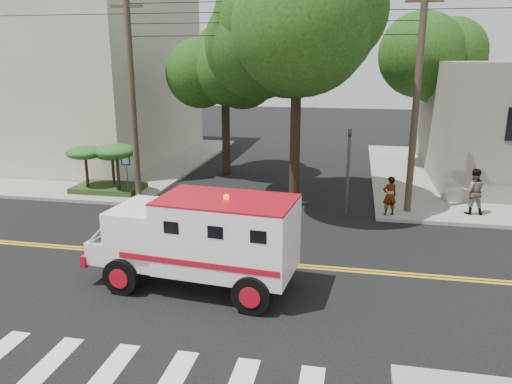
# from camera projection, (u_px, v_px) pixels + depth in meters

# --- Properties ---
(ground) EXTENTS (100.00, 100.00, 0.00)m
(ground) POSITION_uv_depth(u_px,v_px,m) (223.00, 260.00, 16.19)
(ground) COLOR black
(ground) RESTS_ON ground
(sidewalk_nw) EXTENTS (17.00, 17.00, 0.15)m
(sidewalk_nw) POSITION_uv_depth(u_px,v_px,m) (72.00, 159.00, 31.50)
(sidewalk_nw) COLOR gray
(sidewalk_nw) RESTS_ON ground
(building_left) EXTENTS (16.00, 14.00, 10.00)m
(building_left) POSITION_uv_depth(u_px,v_px,m) (48.00, 76.00, 31.95)
(building_left) COLOR #BEAF9C
(building_left) RESTS_ON sidewalk_nw
(utility_pole_left) EXTENTS (0.28, 0.28, 9.00)m
(utility_pole_left) POSITION_uv_depth(u_px,v_px,m) (133.00, 101.00, 21.74)
(utility_pole_left) COLOR #382D23
(utility_pole_left) RESTS_ON ground
(utility_pole_right) EXTENTS (0.28, 0.28, 9.00)m
(utility_pole_right) POSITION_uv_depth(u_px,v_px,m) (416.00, 106.00, 19.67)
(utility_pole_right) COLOR #382D23
(utility_pole_right) RESTS_ON ground
(tree_main) EXTENTS (6.08, 5.70, 9.85)m
(tree_main) POSITION_uv_depth(u_px,v_px,m) (307.00, 35.00, 19.79)
(tree_main) COLOR black
(tree_main) RESTS_ON ground
(tree_left) EXTENTS (4.48, 4.20, 7.70)m
(tree_left) POSITION_uv_depth(u_px,v_px,m) (230.00, 69.00, 26.33)
(tree_left) COLOR black
(tree_left) RESTS_ON ground
(tree_right) EXTENTS (4.80, 4.50, 8.20)m
(tree_right) POSITION_uv_depth(u_px,v_px,m) (447.00, 62.00, 27.82)
(tree_right) COLOR black
(tree_right) RESTS_ON ground
(traffic_signal) EXTENTS (0.15, 0.18, 3.60)m
(traffic_signal) POSITION_uv_depth(u_px,v_px,m) (348.00, 163.00, 20.18)
(traffic_signal) COLOR #3F3F42
(traffic_signal) RESTS_ON ground
(accessibility_sign) EXTENTS (0.45, 0.10, 2.02)m
(accessibility_sign) POSITION_uv_depth(u_px,v_px,m) (126.00, 170.00, 22.84)
(accessibility_sign) COLOR #3F3F42
(accessibility_sign) RESTS_ON ground
(palm_planter) EXTENTS (3.52, 2.63, 2.36)m
(palm_planter) POSITION_uv_depth(u_px,v_px,m) (106.00, 161.00, 23.43)
(palm_planter) COLOR #1E3314
(palm_planter) RESTS_ON sidewalk_nw
(armored_truck) EXTENTS (6.11, 2.88, 2.69)m
(armored_truck) POSITION_uv_depth(u_px,v_px,m) (201.00, 236.00, 13.93)
(armored_truck) COLOR white
(armored_truck) RESTS_ON ground
(pedestrian_a) EXTENTS (0.69, 0.57, 1.62)m
(pedestrian_a) POSITION_uv_depth(u_px,v_px,m) (390.00, 196.00, 20.10)
(pedestrian_a) COLOR gray
(pedestrian_a) RESTS_ON sidewalk_ne
(pedestrian_b) EXTENTS (0.94, 0.74, 1.89)m
(pedestrian_b) POSITION_uv_depth(u_px,v_px,m) (473.00, 191.00, 20.21)
(pedestrian_b) COLOR gray
(pedestrian_b) RESTS_ON sidewalk_ne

